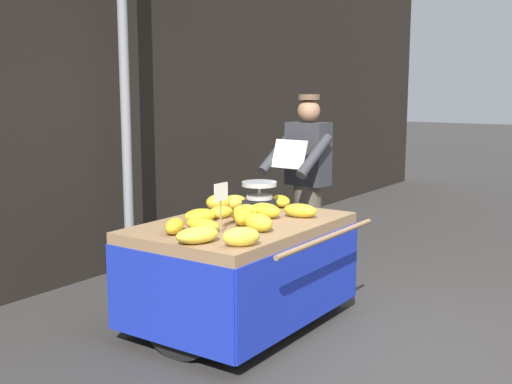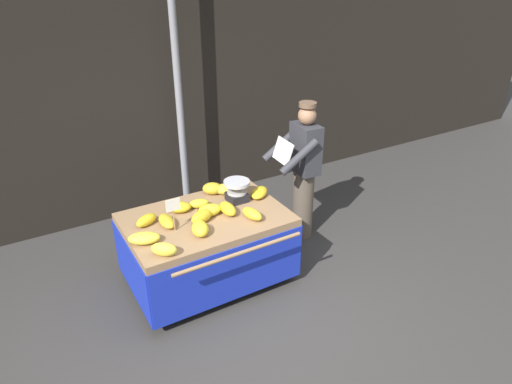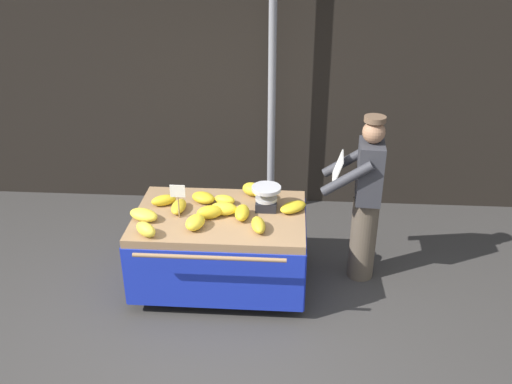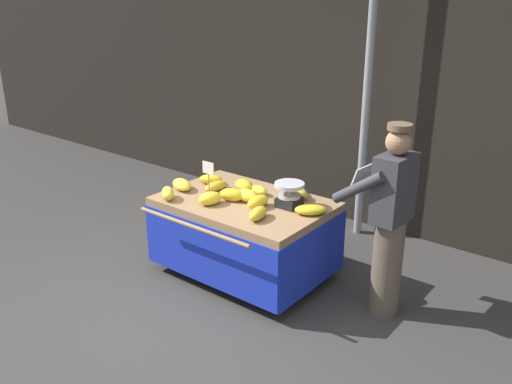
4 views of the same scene
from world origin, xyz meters
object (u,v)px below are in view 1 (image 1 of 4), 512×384
at_px(street_pole, 125,98).
at_px(banana_bunch_8, 221,212).
at_px(banana_bunch_5, 234,202).
at_px(banana_bunch_10, 174,226).
at_px(price_sign, 221,197).
at_px(banana_bunch_9, 245,213).
at_px(banana_bunch_0, 200,216).
at_px(banana_bunch_1, 241,237).
at_px(banana_bunch_11, 197,235).
at_px(banana_bunch_12, 258,222).
at_px(banana_bunch_13, 265,210).
at_px(vendor_person, 307,185).
at_px(banana_bunch_7, 219,202).
at_px(banana_bunch_6, 202,225).
at_px(banana_bunch_4, 280,201).
at_px(weighing_scale, 259,196).
at_px(banana_cart, 241,250).
at_px(banana_bunch_2, 244,216).
at_px(banana_bunch_3, 300,211).

distance_m(street_pole, banana_bunch_8, 1.67).
relative_size(street_pole, banana_bunch_5, 15.73).
distance_m(banana_bunch_8, banana_bunch_10, 0.59).
distance_m(price_sign, banana_bunch_9, 0.46).
distance_m(banana_bunch_0, banana_bunch_1, 0.78).
xyz_separation_m(banana_bunch_0, banana_bunch_10, (-0.37, -0.08, 0.00)).
distance_m(street_pole, banana_bunch_9, 1.84).
distance_m(street_pole, banana_bunch_10, 1.94).
height_order(banana_bunch_11, banana_bunch_12, banana_bunch_12).
distance_m(banana_bunch_9, banana_bunch_13, 0.19).
xyz_separation_m(banana_bunch_12, banana_bunch_13, (0.40, 0.21, -0.00)).
relative_size(banana_bunch_10, vendor_person, 0.14).
height_order(banana_bunch_7, banana_bunch_12, banana_bunch_7).
bearing_deg(banana_bunch_6, banana_bunch_5, 21.65).
distance_m(banana_bunch_7, banana_bunch_11, 1.13).
height_order(street_pole, banana_bunch_12, street_pole).
relative_size(banana_bunch_1, banana_bunch_4, 0.81).
height_order(banana_bunch_5, banana_bunch_6, banana_bunch_5).
xyz_separation_m(banana_bunch_1, banana_bunch_8, (0.62, 0.64, -0.02)).
distance_m(weighing_scale, vendor_person, 0.96).
height_order(banana_cart, banana_bunch_2, banana_bunch_2).
bearing_deg(vendor_person, banana_bunch_5, 174.02).
bearing_deg(banana_bunch_9, banana_bunch_13, -18.95).
height_order(banana_bunch_5, banana_bunch_8, banana_bunch_5).
height_order(street_pole, banana_bunch_0, street_pole).
bearing_deg(banana_bunch_2, banana_bunch_11, -173.23).
bearing_deg(banana_bunch_11, banana_bunch_0, 37.86).
bearing_deg(banana_bunch_1, banana_bunch_3, 9.26).
height_order(banana_bunch_9, banana_bunch_12, banana_bunch_9).
relative_size(banana_bunch_9, banana_bunch_12, 1.07).
height_order(banana_cart, vendor_person, vendor_person).
bearing_deg(banana_bunch_6, banana_bunch_2, -21.31).
height_order(banana_bunch_2, banana_bunch_7, banana_bunch_7).
bearing_deg(banana_bunch_7, vendor_person, -8.79).
relative_size(banana_bunch_4, banana_bunch_13, 1.11).
bearing_deg(weighing_scale, banana_bunch_4, -7.20).
relative_size(banana_bunch_0, banana_bunch_8, 1.18).
height_order(banana_bunch_10, banana_bunch_13, banana_bunch_13).
relative_size(banana_bunch_7, banana_bunch_8, 1.07).
relative_size(banana_bunch_5, banana_bunch_10, 0.88).
bearing_deg(banana_bunch_6, banana_bunch_1, -112.78).
bearing_deg(banana_bunch_9, banana_bunch_12, -129.07).
height_order(street_pole, banana_bunch_4, street_pole).
relative_size(banana_bunch_0, banana_bunch_10, 1.00).
distance_m(banana_bunch_9, banana_bunch_10, 0.62).
relative_size(banana_bunch_3, banana_bunch_8, 1.27).
bearing_deg(price_sign, banana_bunch_4, 10.80).
bearing_deg(vendor_person, banana_cart, -169.86).
bearing_deg(weighing_scale, banana_bunch_7, 118.22).
distance_m(banana_bunch_7, banana_bunch_12, 0.84).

